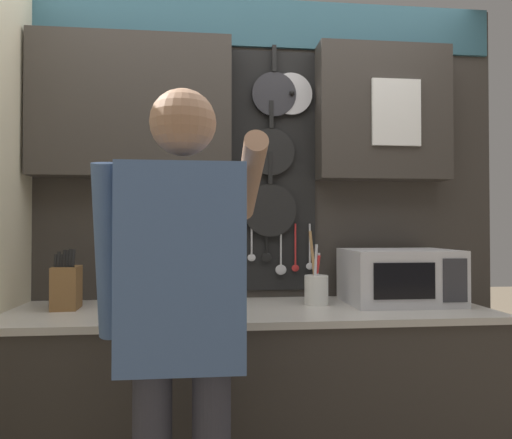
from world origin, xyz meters
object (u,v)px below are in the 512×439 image
object	(u,v)px
utensil_crock	(316,288)
person	(183,308)
knife_block	(66,287)
microwave	(399,276)

from	to	relation	value
utensil_crock	person	distance (m)	0.93
knife_block	utensil_crock	distance (m)	1.16
knife_block	person	size ratio (longest dim) A/B	0.16
knife_block	utensil_crock	xyz separation A→B (m)	(1.16, 0.00, -0.02)
person	microwave	bearing A→B (deg)	35.19
knife_block	microwave	bearing A→B (deg)	-0.01
microwave	person	size ratio (longest dim) A/B	0.31
person	knife_block	bearing A→B (deg)	128.36
utensil_crock	person	xyz separation A→B (m)	(-0.59, -0.71, 0.04)
knife_block	person	xyz separation A→B (m)	(0.56, -0.71, 0.02)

